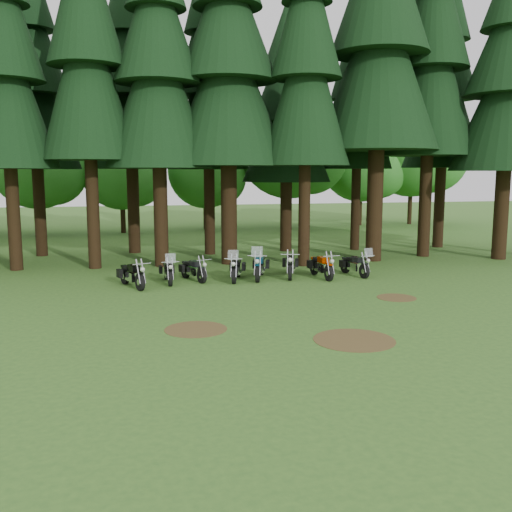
{
  "coord_description": "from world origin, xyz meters",
  "views": [
    {
      "loc": [
        -4.88,
        -17.76,
        4.45
      ],
      "look_at": [
        0.39,
        5.0,
        1.0
      ],
      "focal_mm": 40.0,
      "sensor_mm": 36.0,
      "label": 1
    }
  ],
  "objects_px": {
    "motorcycle_1": "(168,272)",
    "motorcycle_7": "(355,266)",
    "motorcycle_4": "(260,267)",
    "motorcycle_6": "(321,267)",
    "motorcycle_2": "(193,270)",
    "motorcycle_0": "(132,276)",
    "motorcycle_3": "(236,269)",
    "motorcycle_5": "(290,265)"
  },
  "relations": [
    {
      "from": "motorcycle_6",
      "to": "motorcycle_1",
      "type": "bearing_deg",
      "value": 173.33
    },
    {
      "from": "motorcycle_2",
      "to": "motorcycle_7",
      "type": "bearing_deg",
      "value": -24.48
    },
    {
      "from": "motorcycle_1",
      "to": "motorcycle_7",
      "type": "bearing_deg",
      "value": -3.06
    },
    {
      "from": "motorcycle_0",
      "to": "motorcycle_1",
      "type": "height_order",
      "value": "motorcycle_1"
    },
    {
      "from": "motorcycle_2",
      "to": "motorcycle_5",
      "type": "height_order",
      "value": "motorcycle_5"
    },
    {
      "from": "motorcycle_4",
      "to": "motorcycle_6",
      "type": "distance_m",
      "value": 2.63
    },
    {
      "from": "motorcycle_3",
      "to": "motorcycle_7",
      "type": "xyz_separation_m",
      "value": [
        5.21,
        -0.11,
        -0.03
      ]
    },
    {
      "from": "motorcycle_2",
      "to": "motorcycle_5",
      "type": "relative_size",
      "value": 0.86
    },
    {
      "from": "motorcycle_3",
      "to": "motorcycle_6",
      "type": "distance_m",
      "value": 3.64
    },
    {
      "from": "motorcycle_5",
      "to": "motorcycle_2",
      "type": "bearing_deg",
      "value": -164.11
    },
    {
      "from": "motorcycle_1",
      "to": "motorcycle_3",
      "type": "relative_size",
      "value": 0.96
    },
    {
      "from": "motorcycle_2",
      "to": "motorcycle_3",
      "type": "relative_size",
      "value": 0.89
    },
    {
      "from": "motorcycle_7",
      "to": "motorcycle_1",
      "type": "bearing_deg",
      "value": 167.32
    },
    {
      "from": "motorcycle_6",
      "to": "motorcycle_7",
      "type": "distance_m",
      "value": 1.58
    },
    {
      "from": "motorcycle_6",
      "to": "motorcycle_7",
      "type": "xyz_separation_m",
      "value": [
        1.58,
        0.13,
        -0.02
      ]
    },
    {
      "from": "motorcycle_2",
      "to": "motorcycle_6",
      "type": "relative_size",
      "value": 0.88
    },
    {
      "from": "motorcycle_4",
      "to": "motorcycle_5",
      "type": "bearing_deg",
      "value": 24.58
    },
    {
      "from": "motorcycle_2",
      "to": "motorcycle_6",
      "type": "xyz_separation_m",
      "value": [
        5.37,
        -0.59,
        0.04
      ]
    },
    {
      "from": "motorcycle_7",
      "to": "motorcycle_0",
      "type": "bearing_deg",
      "value": 171.25
    },
    {
      "from": "motorcycle_1",
      "to": "motorcycle_4",
      "type": "relative_size",
      "value": 0.9
    },
    {
      "from": "motorcycle_0",
      "to": "motorcycle_2",
      "type": "bearing_deg",
      "value": -1.79
    },
    {
      "from": "motorcycle_6",
      "to": "motorcycle_2",
      "type": "bearing_deg",
      "value": 170.0
    },
    {
      "from": "motorcycle_2",
      "to": "motorcycle_5",
      "type": "distance_m",
      "value": 4.15
    },
    {
      "from": "motorcycle_2",
      "to": "motorcycle_7",
      "type": "relative_size",
      "value": 0.94
    },
    {
      "from": "motorcycle_2",
      "to": "motorcycle_5",
      "type": "xyz_separation_m",
      "value": [
        4.15,
        -0.08,
        0.06
      ]
    },
    {
      "from": "motorcycle_3",
      "to": "motorcycle_5",
      "type": "bearing_deg",
      "value": 23.52
    },
    {
      "from": "motorcycle_0",
      "to": "motorcycle_1",
      "type": "distance_m",
      "value": 1.56
    },
    {
      "from": "motorcycle_4",
      "to": "motorcycle_7",
      "type": "bearing_deg",
      "value": 15.51
    },
    {
      "from": "motorcycle_6",
      "to": "motorcycle_7",
      "type": "height_order",
      "value": "motorcycle_7"
    },
    {
      "from": "motorcycle_4",
      "to": "motorcycle_7",
      "type": "relative_size",
      "value": 1.12
    },
    {
      "from": "motorcycle_3",
      "to": "motorcycle_7",
      "type": "bearing_deg",
      "value": 15.93
    },
    {
      "from": "motorcycle_2",
      "to": "motorcycle_4",
      "type": "relative_size",
      "value": 0.84
    },
    {
      "from": "motorcycle_5",
      "to": "motorcycle_7",
      "type": "height_order",
      "value": "motorcycle_7"
    },
    {
      "from": "motorcycle_3",
      "to": "motorcycle_5",
      "type": "distance_m",
      "value": 2.43
    },
    {
      "from": "motorcycle_3",
      "to": "motorcycle_4",
      "type": "distance_m",
      "value": 1.04
    },
    {
      "from": "motorcycle_7",
      "to": "motorcycle_4",
      "type": "bearing_deg",
      "value": 165.44
    },
    {
      "from": "motorcycle_1",
      "to": "motorcycle_4",
      "type": "distance_m",
      "value": 3.82
    },
    {
      "from": "motorcycle_1",
      "to": "motorcycle_6",
      "type": "distance_m",
      "value": 6.43
    },
    {
      "from": "motorcycle_2",
      "to": "motorcycle_0",
      "type": "bearing_deg",
      "value": 178.57
    },
    {
      "from": "motorcycle_3",
      "to": "motorcycle_0",
      "type": "bearing_deg",
      "value": -155.8
    },
    {
      "from": "motorcycle_5",
      "to": "motorcycle_7",
      "type": "relative_size",
      "value": 1.09
    },
    {
      "from": "motorcycle_4",
      "to": "motorcycle_6",
      "type": "height_order",
      "value": "motorcycle_4"
    }
  ]
}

